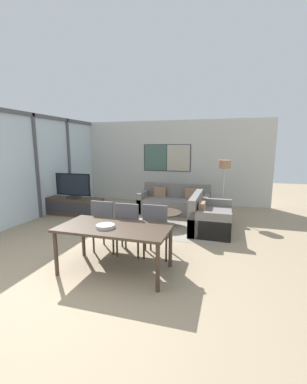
{
  "coord_description": "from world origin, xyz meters",
  "views": [
    {
      "loc": [
        2.1,
        -2.79,
        1.95
      ],
      "look_at": [
        0.51,
        2.55,
        0.95
      ],
      "focal_mm": 24.0,
      "sensor_mm": 36.0,
      "label": 1
    }
  ],
  "objects_px": {
    "dining_chair_centre": "(130,226)",
    "fruit_bowl": "(105,226)",
    "tv_console": "(74,206)",
    "coffee_table": "(163,215)",
    "dining_chair_right": "(157,228)",
    "sofa_side": "(208,218)",
    "television": "(73,186)",
    "dining_table": "(115,231)",
    "dining_chair_left": "(106,223)",
    "floor_lamp": "(224,169)",
    "sofa_main": "(175,203)"
  },
  "relations": [
    {
      "from": "television",
      "to": "floor_lamp",
      "type": "relative_size",
      "value": 0.68
    },
    {
      "from": "dining_chair_centre",
      "to": "floor_lamp",
      "type": "distance_m",
      "value": 3.51
    },
    {
      "from": "sofa_side",
      "to": "dining_table",
      "type": "xyz_separation_m",
      "value": [
        -1.22,
        -2.53,
        0.39
      ]
    },
    {
      "from": "dining_chair_left",
      "to": "dining_table",
      "type": "bearing_deg",
      "value": -53.3
    },
    {
      "from": "coffee_table",
      "to": "floor_lamp",
      "type": "xyz_separation_m",
      "value": [
        1.38,
        1.19,
        1.07
      ]
    },
    {
      "from": "dining_chair_right",
      "to": "floor_lamp",
      "type": "relative_size",
      "value": 0.62
    },
    {
      "from": "sofa_main",
      "to": "fruit_bowl",
      "type": "relative_size",
      "value": 7.11
    },
    {
      "from": "sofa_side",
      "to": "dining_chair_right",
      "type": "distance_m",
      "value": 2.03
    },
    {
      "from": "dining_chair_left",
      "to": "dining_chair_right",
      "type": "relative_size",
      "value": 1.0
    },
    {
      "from": "dining_chair_left",
      "to": "dining_chair_centre",
      "type": "distance_m",
      "value": 0.5
    },
    {
      "from": "television",
      "to": "sofa_main",
      "type": "distance_m",
      "value": 2.97
    },
    {
      "from": "television",
      "to": "tv_console",
      "type": "bearing_deg",
      "value": -90.0
    },
    {
      "from": "tv_console",
      "to": "coffee_table",
      "type": "distance_m",
      "value": 2.7
    },
    {
      "from": "sofa_side",
      "to": "dining_chair_left",
      "type": "height_order",
      "value": "dining_chair_left"
    },
    {
      "from": "sofa_main",
      "to": "dining_chair_right",
      "type": "height_order",
      "value": "dining_chair_right"
    },
    {
      "from": "tv_console",
      "to": "dining_chair_centre",
      "type": "relative_size",
      "value": 1.72
    },
    {
      "from": "television",
      "to": "dining_chair_centre",
      "type": "height_order",
      "value": "television"
    },
    {
      "from": "sofa_main",
      "to": "sofa_side",
      "type": "bearing_deg",
      "value": -50.7
    },
    {
      "from": "dining_chair_right",
      "to": "sofa_side",
      "type": "bearing_deg",
      "value": 68.79
    },
    {
      "from": "dining_chair_centre",
      "to": "dining_chair_right",
      "type": "height_order",
      "value": "same"
    },
    {
      "from": "coffee_table",
      "to": "sofa_side",
      "type": "bearing_deg",
      "value": 1.49
    },
    {
      "from": "sofa_side",
      "to": "dining_table",
      "type": "bearing_deg",
      "value": 154.19
    },
    {
      "from": "fruit_bowl",
      "to": "floor_lamp",
      "type": "relative_size",
      "value": 0.18
    },
    {
      "from": "television",
      "to": "fruit_bowl",
      "type": "distance_m",
      "value": 3.75
    },
    {
      "from": "tv_console",
      "to": "sofa_side",
      "type": "xyz_separation_m",
      "value": [
        3.77,
        -0.21,
        0.02
      ]
    },
    {
      "from": "tv_console",
      "to": "sofa_main",
      "type": "height_order",
      "value": "sofa_main"
    },
    {
      "from": "dining_chair_right",
      "to": "dining_chair_left",
      "type": "bearing_deg",
      "value": 179.33
    },
    {
      "from": "dining_chair_centre",
      "to": "fruit_bowl",
      "type": "bearing_deg",
      "value": -97.71
    },
    {
      "from": "coffee_table",
      "to": "fruit_bowl",
      "type": "distance_m",
      "value": 2.66
    },
    {
      "from": "sofa_main",
      "to": "fruit_bowl",
      "type": "bearing_deg",
      "value": -93.44
    },
    {
      "from": "dining_chair_centre",
      "to": "floor_lamp",
      "type": "height_order",
      "value": "floor_lamp"
    },
    {
      "from": "dining_table",
      "to": "dining_chair_left",
      "type": "bearing_deg",
      "value": 126.7
    },
    {
      "from": "sofa_side",
      "to": "dining_chair_centre",
      "type": "relative_size",
      "value": 1.61
    },
    {
      "from": "tv_console",
      "to": "dining_table",
      "type": "bearing_deg",
      "value": -46.93
    },
    {
      "from": "sofa_main",
      "to": "dining_chair_centre",
      "type": "distance_m",
      "value": 3.25
    },
    {
      "from": "dining_chair_right",
      "to": "floor_lamp",
      "type": "bearing_deg",
      "value": 71.32
    },
    {
      "from": "sofa_side",
      "to": "dining_table",
      "type": "relative_size",
      "value": 0.92
    },
    {
      "from": "sofa_main",
      "to": "sofa_side",
      "type": "height_order",
      "value": "same"
    },
    {
      "from": "coffee_table",
      "to": "dining_chair_right",
      "type": "bearing_deg",
      "value": -79.14
    },
    {
      "from": "dining_chair_centre",
      "to": "fruit_bowl",
      "type": "height_order",
      "value": "dining_chair_centre"
    },
    {
      "from": "television",
      "to": "sofa_side",
      "type": "bearing_deg",
      "value": -3.15
    },
    {
      "from": "floor_lamp",
      "to": "dining_table",
      "type": "bearing_deg",
      "value": -112.41
    },
    {
      "from": "dining_chair_left",
      "to": "dining_chair_centre",
      "type": "xyz_separation_m",
      "value": [
        0.49,
        -0.05,
        0.0
      ]
    },
    {
      "from": "dining_chair_right",
      "to": "fruit_bowl",
      "type": "relative_size",
      "value": 3.45
    },
    {
      "from": "sofa_side",
      "to": "floor_lamp",
      "type": "distance_m",
      "value": 1.6
    },
    {
      "from": "coffee_table",
      "to": "dining_table",
      "type": "height_order",
      "value": "dining_table"
    },
    {
      "from": "television",
      "to": "dining_table",
      "type": "relative_size",
      "value": 0.63
    },
    {
      "from": "tv_console",
      "to": "dining_table",
      "type": "xyz_separation_m",
      "value": [
        2.55,
        -2.73,
        0.41
      ]
    },
    {
      "from": "tv_console",
      "to": "floor_lamp",
      "type": "xyz_separation_m",
      "value": [
        4.07,
        0.95,
        1.09
      ]
    },
    {
      "from": "tv_console",
      "to": "fruit_bowl",
      "type": "bearing_deg",
      "value": -49.14
    }
  ]
}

